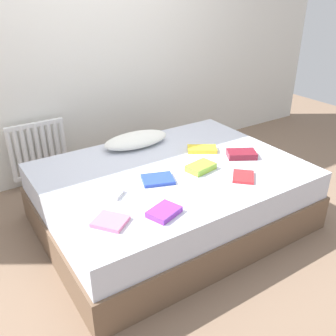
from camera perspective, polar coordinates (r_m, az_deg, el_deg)
ground_plane at (r=3.13m, az=0.51°, el=-8.21°), size 8.00×8.00×0.00m
back_wall at (r=3.78m, az=-11.58°, el=20.30°), size 6.00×0.10×2.80m
bed at (r=3.00m, az=0.53°, el=-4.34°), size 2.00×1.50×0.50m
radiator at (r=3.69m, az=-19.34°, el=2.68°), size 0.53×0.04×0.53m
pillow at (r=3.26m, az=-4.93°, el=4.34°), size 0.60×0.29×0.11m
textbook_yellow at (r=3.18m, az=5.27°, el=2.92°), size 0.28×0.25×0.03m
textbook_pink at (r=2.26m, az=-8.87°, el=-8.11°), size 0.25×0.25×0.03m
textbook_white at (r=2.56m, az=-9.50°, el=-3.72°), size 0.24×0.25×0.03m
textbook_red at (r=2.78m, az=11.52°, el=-1.32°), size 0.24×0.24×0.02m
textbook_lime at (r=2.85m, az=5.07°, el=0.12°), size 0.24×0.18×0.05m
textbook_purple at (r=2.31m, az=-0.60°, el=-6.77°), size 0.23×0.20×0.04m
textbook_maroon at (r=3.11m, az=11.25°, el=2.10°), size 0.28×0.25×0.05m
textbook_blue at (r=2.69m, az=-1.60°, el=-1.76°), size 0.27×0.24×0.02m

